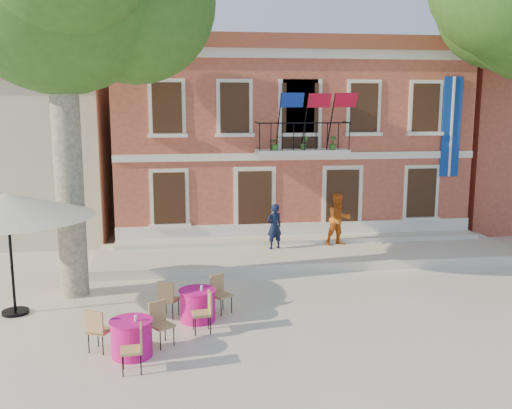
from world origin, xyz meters
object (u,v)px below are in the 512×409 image
(pedestrian_orange, at_px, (339,219))
(cafe_table_1, at_px, (198,303))
(cafe_table_0, at_px, (132,336))
(pedestrian_navy, at_px, (274,226))
(patio_umbrella, at_px, (7,206))

(pedestrian_orange, bearing_deg, cafe_table_1, -142.87)
(cafe_table_0, bearing_deg, pedestrian_orange, 48.88)
(cafe_table_0, distance_m, cafe_table_1, 2.26)
(pedestrian_navy, xyz_separation_m, cafe_table_1, (-2.76, -5.43, -0.64))
(pedestrian_navy, xyz_separation_m, cafe_table_0, (-4.17, -7.20, -0.64))
(pedestrian_orange, height_order, cafe_table_1, pedestrian_orange)
(pedestrian_orange, relative_size, cafe_table_1, 0.97)
(pedestrian_navy, relative_size, cafe_table_0, 0.82)
(cafe_table_0, relative_size, cafe_table_1, 1.00)
(cafe_table_1, bearing_deg, pedestrian_orange, 48.13)
(pedestrian_navy, bearing_deg, pedestrian_orange, 164.36)
(cafe_table_0, bearing_deg, patio_umbrella, 137.32)
(patio_umbrella, bearing_deg, pedestrian_navy, 31.10)
(pedestrian_navy, bearing_deg, cafe_table_1, 42.75)
(patio_umbrella, bearing_deg, pedestrian_orange, 25.57)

